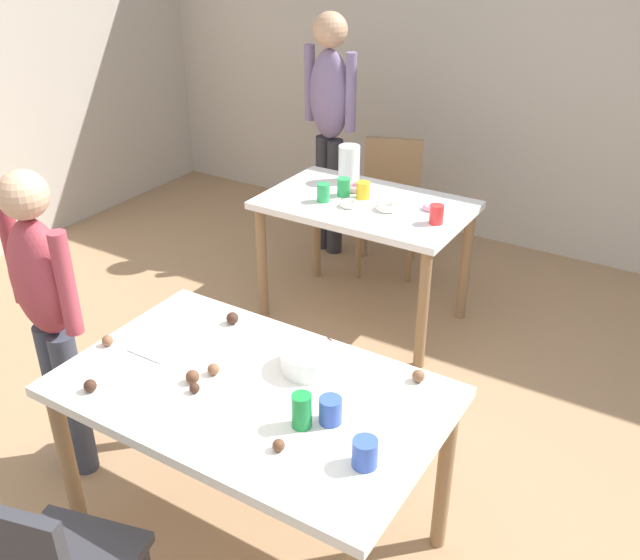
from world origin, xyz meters
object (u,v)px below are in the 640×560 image
at_px(person_adult_far, 330,114).
at_px(person_girl_near, 47,305).
at_px(chair_far_table, 390,197).
at_px(soda_can, 302,411).
at_px(dining_table_near, 252,408).
at_px(dining_table_far, 365,219).
at_px(pitcher_far, 349,164).
at_px(mixing_bowl, 309,360).

bearing_deg(person_adult_far, person_girl_near, -85.96).
xyz_separation_m(chair_far_table, soda_can, (0.93, -2.52, 0.31)).
height_order(dining_table_near, person_adult_far, person_adult_far).
distance_m(dining_table_far, pitcher_far, 0.41).
xyz_separation_m(dining_table_near, person_adult_far, (-1.13, 2.43, 0.34)).
bearing_deg(mixing_bowl, dining_table_near, -119.66).
height_order(chair_far_table, mixing_bowl, chair_far_table).
relative_size(person_girl_near, mixing_bowl, 6.82).
distance_m(dining_table_far, chair_far_table, 0.76).
xyz_separation_m(person_girl_near, soda_can, (1.22, -0.01, -0.01)).
height_order(chair_far_table, pitcher_far, pitcher_far).
bearing_deg(soda_can, dining_table_far, 112.22).
distance_m(dining_table_near, person_adult_far, 2.70).
distance_m(person_girl_near, mixing_bowl, 1.10).
xyz_separation_m(dining_table_far, pitcher_far, (-0.24, 0.24, 0.22)).
height_order(person_girl_near, person_adult_far, person_adult_far).
bearing_deg(person_girl_near, dining_table_far, 75.02).
height_order(dining_table_near, pitcher_far, pitcher_far).
distance_m(dining_table_near, chair_far_table, 2.54).
distance_m(soda_can, pitcher_far, 2.27).
bearing_deg(pitcher_far, chair_far_table, 83.45).
height_order(dining_table_far, soda_can, soda_can).
relative_size(dining_table_far, mixing_bowl, 5.68).
height_order(soda_can, pitcher_far, pitcher_far).
distance_m(person_adult_far, mixing_bowl, 2.56).
bearing_deg(chair_far_table, soda_can, -69.81).
height_order(dining_table_near, dining_table_far, same).
bearing_deg(person_adult_far, pitcher_far, -48.15).
xyz_separation_m(soda_can, pitcher_far, (-0.98, 2.05, 0.05)).
relative_size(person_adult_far, pitcher_far, 7.46).
bearing_deg(dining_table_far, dining_table_near, -74.67).
bearing_deg(mixing_bowl, pitcher_far, 115.21).
xyz_separation_m(mixing_bowl, soda_can, (0.15, -0.28, 0.02)).
distance_m(dining_table_near, dining_table_far, 1.79).
height_order(dining_table_far, person_girl_near, person_girl_near).
bearing_deg(dining_table_near, dining_table_far, 105.33).
bearing_deg(person_girl_near, mixing_bowl, 14.22).
bearing_deg(dining_table_far, person_girl_near, -104.98).
bearing_deg(person_girl_near, person_adult_far, 94.04).
height_order(mixing_bowl, soda_can, soda_can).
distance_m(dining_table_near, person_girl_near, 0.97).
distance_m(dining_table_near, mixing_bowl, 0.26).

